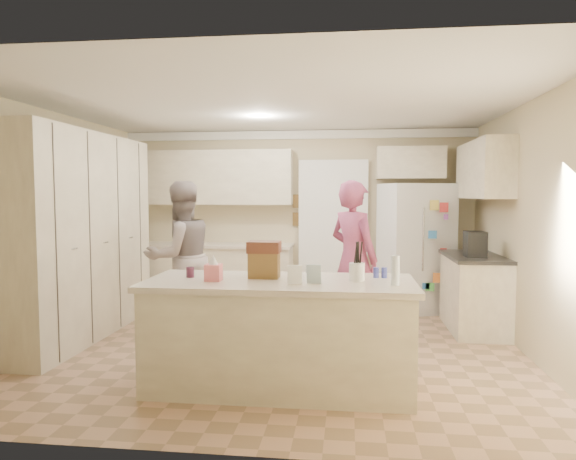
# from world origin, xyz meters

# --- Properties ---
(floor) EXTENTS (5.20, 4.60, 0.02)m
(floor) POSITION_xyz_m (0.00, 0.00, -0.01)
(floor) COLOR tan
(floor) RESTS_ON ground
(ceiling) EXTENTS (5.20, 4.60, 0.02)m
(ceiling) POSITION_xyz_m (0.00, 0.00, 2.61)
(ceiling) COLOR white
(ceiling) RESTS_ON wall_back
(wall_back) EXTENTS (5.20, 0.02, 2.60)m
(wall_back) POSITION_xyz_m (0.00, 2.31, 1.30)
(wall_back) COLOR #C7B890
(wall_back) RESTS_ON ground
(wall_front) EXTENTS (5.20, 0.02, 2.60)m
(wall_front) POSITION_xyz_m (0.00, -2.31, 1.30)
(wall_front) COLOR #C7B890
(wall_front) RESTS_ON ground
(wall_left) EXTENTS (0.02, 4.60, 2.60)m
(wall_left) POSITION_xyz_m (-2.61, 0.00, 1.30)
(wall_left) COLOR #C7B890
(wall_left) RESTS_ON ground
(wall_right) EXTENTS (0.02, 4.60, 2.60)m
(wall_right) POSITION_xyz_m (2.61, 0.00, 1.30)
(wall_right) COLOR #C7B890
(wall_right) RESTS_ON ground
(crown_back) EXTENTS (5.20, 0.08, 0.12)m
(crown_back) POSITION_xyz_m (0.00, 2.26, 2.53)
(crown_back) COLOR white
(crown_back) RESTS_ON wall_back
(pantry_bank) EXTENTS (0.60, 2.60, 2.35)m
(pantry_bank) POSITION_xyz_m (-2.30, 0.20, 1.18)
(pantry_bank) COLOR beige
(pantry_bank) RESTS_ON floor
(back_base_cab) EXTENTS (2.20, 0.60, 0.88)m
(back_base_cab) POSITION_xyz_m (-1.15, 2.00, 0.44)
(back_base_cab) COLOR beige
(back_base_cab) RESTS_ON floor
(back_countertop) EXTENTS (2.24, 0.63, 0.04)m
(back_countertop) POSITION_xyz_m (-1.15, 1.99, 0.90)
(back_countertop) COLOR beige
(back_countertop) RESTS_ON back_base_cab
(back_upper_cab) EXTENTS (2.20, 0.35, 0.80)m
(back_upper_cab) POSITION_xyz_m (-1.15, 2.12, 1.90)
(back_upper_cab) COLOR beige
(back_upper_cab) RESTS_ON wall_back
(doorway_opening) EXTENTS (0.90, 0.06, 2.10)m
(doorway_opening) POSITION_xyz_m (0.55, 2.28, 1.05)
(doorway_opening) COLOR black
(doorway_opening) RESTS_ON floor
(doorway_casing) EXTENTS (1.02, 0.03, 2.22)m
(doorway_casing) POSITION_xyz_m (0.55, 2.24, 1.05)
(doorway_casing) COLOR white
(doorway_casing) RESTS_ON floor
(wall_frame_upper) EXTENTS (0.15, 0.02, 0.20)m
(wall_frame_upper) POSITION_xyz_m (0.02, 2.27, 1.55)
(wall_frame_upper) COLOR brown
(wall_frame_upper) RESTS_ON wall_back
(wall_frame_lower) EXTENTS (0.15, 0.02, 0.20)m
(wall_frame_lower) POSITION_xyz_m (0.02, 2.27, 1.28)
(wall_frame_lower) COLOR brown
(wall_frame_lower) RESTS_ON wall_back
(refrigerator) EXTENTS (1.08, 0.96, 1.80)m
(refrigerator) POSITION_xyz_m (1.72, 1.97, 0.90)
(refrigerator) COLOR white
(refrigerator) RESTS_ON floor
(fridge_seam) EXTENTS (0.02, 0.02, 1.78)m
(fridge_seam) POSITION_xyz_m (1.72, 1.62, 0.90)
(fridge_seam) COLOR gray
(fridge_seam) RESTS_ON refrigerator
(fridge_dispenser) EXTENTS (0.22, 0.03, 0.35)m
(fridge_dispenser) POSITION_xyz_m (1.50, 1.61, 1.15)
(fridge_dispenser) COLOR black
(fridge_dispenser) RESTS_ON refrigerator
(fridge_handle_l) EXTENTS (0.02, 0.02, 0.85)m
(fridge_handle_l) POSITION_xyz_m (1.67, 1.60, 1.05)
(fridge_handle_l) COLOR silver
(fridge_handle_l) RESTS_ON refrigerator
(fridge_handle_r) EXTENTS (0.02, 0.02, 0.85)m
(fridge_handle_r) POSITION_xyz_m (1.77, 1.60, 1.05)
(fridge_handle_r) COLOR silver
(fridge_handle_r) RESTS_ON refrigerator
(over_fridge_cab) EXTENTS (0.95, 0.35, 0.45)m
(over_fridge_cab) POSITION_xyz_m (1.65, 2.12, 2.10)
(over_fridge_cab) COLOR beige
(over_fridge_cab) RESTS_ON wall_back
(right_base_cab) EXTENTS (0.60, 1.20, 0.88)m
(right_base_cab) POSITION_xyz_m (2.30, 1.00, 0.44)
(right_base_cab) COLOR beige
(right_base_cab) RESTS_ON floor
(right_countertop) EXTENTS (0.63, 1.24, 0.04)m
(right_countertop) POSITION_xyz_m (2.29, 1.00, 0.90)
(right_countertop) COLOR #2D2B28
(right_countertop) RESTS_ON right_base_cab
(right_upper_cab) EXTENTS (0.35, 1.50, 0.70)m
(right_upper_cab) POSITION_xyz_m (2.43, 1.20, 1.95)
(right_upper_cab) COLOR beige
(right_upper_cab) RESTS_ON wall_right
(coffee_maker) EXTENTS (0.22, 0.28, 0.30)m
(coffee_maker) POSITION_xyz_m (2.25, 0.80, 1.07)
(coffee_maker) COLOR black
(coffee_maker) RESTS_ON right_countertop
(island_base) EXTENTS (2.20, 0.90, 0.88)m
(island_base) POSITION_xyz_m (0.20, -1.10, 0.44)
(island_base) COLOR beige
(island_base) RESTS_ON floor
(island_top) EXTENTS (2.28, 0.96, 0.05)m
(island_top) POSITION_xyz_m (0.20, -1.10, 0.90)
(island_top) COLOR beige
(island_top) RESTS_ON island_base
(utensil_crock) EXTENTS (0.13, 0.13, 0.15)m
(utensil_crock) POSITION_xyz_m (0.85, -1.05, 1.00)
(utensil_crock) COLOR white
(utensil_crock) RESTS_ON island_top
(tissue_box) EXTENTS (0.13, 0.13, 0.14)m
(tissue_box) POSITION_xyz_m (-0.35, -1.20, 1.00)
(tissue_box) COLOR #F0737C
(tissue_box) RESTS_ON island_top
(tissue_plume) EXTENTS (0.08, 0.08, 0.08)m
(tissue_plume) POSITION_xyz_m (-0.35, -1.20, 1.10)
(tissue_plume) COLOR white
(tissue_plume) RESTS_ON tissue_box
(dollhouse_body) EXTENTS (0.26, 0.18, 0.22)m
(dollhouse_body) POSITION_xyz_m (0.05, -1.00, 1.04)
(dollhouse_body) COLOR brown
(dollhouse_body) RESTS_ON island_top
(dollhouse_roof) EXTENTS (0.28, 0.20, 0.10)m
(dollhouse_roof) POSITION_xyz_m (0.05, -1.00, 1.20)
(dollhouse_roof) COLOR #592D1E
(dollhouse_roof) RESTS_ON dollhouse_body
(jam_jar) EXTENTS (0.07, 0.07, 0.09)m
(jam_jar) POSITION_xyz_m (-0.60, -1.05, 0.97)
(jam_jar) COLOR #59263F
(jam_jar) RESTS_ON island_top
(greeting_card_a) EXTENTS (0.12, 0.06, 0.16)m
(greeting_card_a) POSITION_xyz_m (0.35, -1.30, 1.01)
(greeting_card_a) COLOR white
(greeting_card_a) RESTS_ON island_top
(greeting_card_b) EXTENTS (0.12, 0.05, 0.16)m
(greeting_card_b) POSITION_xyz_m (0.50, -1.25, 1.01)
(greeting_card_b) COLOR silver
(greeting_card_b) RESTS_ON island_top
(water_bottle) EXTENTS (0.07, 0.07, 0.24)m
(water_bottle) POSITION_xyz_m (1.15, -1.25, 1.04)
(water_bottle) COLOR silver
(water_bottle) RESTS_ON island_top
(shaker_salt) EXTENTS (0.05, 0.05, 0.09)m
(shaker_salt) POSITION_xyz_m (1.02, -0.88, 0.97)
(shaker_salt) COLOR #333B97
(shaker_salt) RESTS_ON island_top
(shaker_pepper) EXTENTS (0.05, 0.05, 0.09)m
(shaker_pepper) POSITION_xyz_m (1.09, -0.88, 0.97)
(shaker_pepper) COLOR #333B97
(shaker_pepper) RESTS_ON island_top
(teen_boy) EXTENTS (1.11, 1.10, 1.81)m
(teen_boy) POSITION_xyz_m (-1.22, 0.52, 0.90)
(teen_boy) COLOR gray
(teen_boy) RESTS_ON floor
(teen_girl) EXTENTS (0.78, 0.77, 1.81)m
(teen_girl) POSITION_xyz_m (0.84, 0.60, 0.91)
(teen_girl) COLOR #AA436A
(teen_girl) RESTS_ON floor
(fridge_magnets) EXTENTS (0.76, 0.02, 1.44)m
(fridge_magnets) POSITION_xyz_m (1.72, 1.61, 0.90)
(fridge_magnets) COLOR tan
(fridge_magnets) RESTS_ON refrigerator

